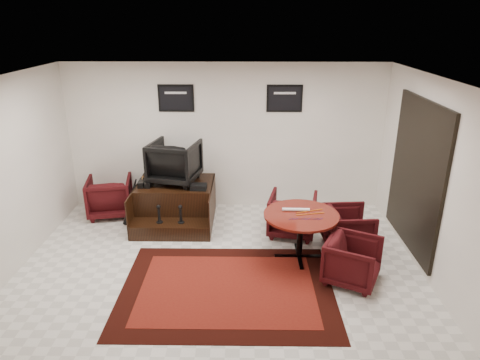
# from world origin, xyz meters

# --- Properties ---
(ground) EXTENTS (6.00, 6.00, 0.00)m
(ground) POSITION_xyz_m (0.00, 0.00, 0.00)
(ground) COLOR white
(ground) RESTS_ON ground
(room_shell) EXTENTS (6.02, 5.02, 2.81)m
(room_shell) POSITION_xyz_m (0.41, 0.12, 1.79)
(room_shell) COLOR silver
(room_shell) RESTS_ON ground
(area_rug) EXTENTS (2.94, 2.20, 0.01)m
(area_rug) POSITION_xyz_m (0.14, -0.38, 0.01)
(area_rug) COLOR black
(area_rug) RESTS_ON ground
(shine_podium) EXTENTS (1.39, 1.43, 0.72)m
(shine_podium) POSITION_xyz_m (-0.89, 1.78, 0.33)
(shine_podium) COLOR black
(shine_podium) RESTS_ON ground
(shine_chair) EXTENTS (0.97, 0.93, 0.84)m
(shine_chair) POSITION_xyz_m (-0.89, 1.92, 1.14)
(shine_chair) COLOR black
(shine_chair) RESTS_ON shine_podium
(shoes_pair) EXTENTS (0.23, 0.29, 0.10)m
(shoes_pair) POSITION_xyz_m (-1.41, 1.70, 0.77)
(shoes_pair) COLOR black
(shoes_pair) RESTS_ON shine_podium
(polish_kit) EXTENTS (0.29, 0.20, 0.10)m
(polish_kit) POSITION_xyz_m (-0.43, 1.54, 0.76)
(polish_kit) COLOR black
(polish_kit) RESTS_ON shine_podium
(umbrella_black) EXTENTS (0.29, 0.11, 0.79)m
(umbrella_black) POSITION_xyz_m (-1.68, 1.58, 0.39)
(umbrella_black) COLOR black
(umbrella_black) RESTS_ON ground
(umbrella_hooked) EXTENTS (0.31, 0.12, 0.84)m
(umbrella_hooked) POSITION_xyz_m (-1.72, 1.81, 0.42)
(umbrella_hooked) COLOR black
(umbrella_hooked) RESTS_ON ground
(armchair_side) EXTENTS (0.91, 0.87, 0.81)m
(armchair_side) POSITION_xyz_m (-2.18, 2.02, 0.41)
(armchair_side) COLOR black
(armchair_side) RESTS_ON ground
(meeting_table) EXTENTS (1.14, 1.14, 0.75)m
(meeting_table) POSITION_xyz_m (1.24, 0.49, 0.66)
(meeting_table) COLOR #4F100B
(meeting_table) RESTS_ON ground
(table_chair_back) EXTENTS (0.91, 0.87, 0.80)m
(table_chair_back) POSITION_xyz_m (1.20, 1.29, 0.40)
(table_chair_back) COLOR black
(table_chair_back) RESTS_ON ground
(table_chair_window) EXTENTS (0.73, 0.77, 0.74)m
(table_chair_window) POSITION_xyz_m (2.06, 0.84, 0.37)
(table_chair_window) COLOR black
(table_chair_window) RESTS_ON ground
(table_chair_corner) EXTENTS (0.91, 0.93, 0.73)m
(table_chair_corner) POSITION_xyz_m (1.90, -0.16, 0.36)
(table_chair_corner) COLOR black
(table_chair_corner) RESTS_ON ground
(paper_roll) EXTENTS (0.42, 0.06, 0.05)m
(paper_roll) POSITION_xyz_m (1.17, 0.60, 0.77)
(paper_roll) COLOR white
(paper_roll) RESTS_ON meeting_table
(table_clutter) EXTENTS (0.56, 0.39, 0.01)m
(table_clutter) POSITION_xyz_m (1.35, 0.47, 0.75)
(table_clutter) COLOR #D05E0B
(table_clutter) RESTS_ON meeting_table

